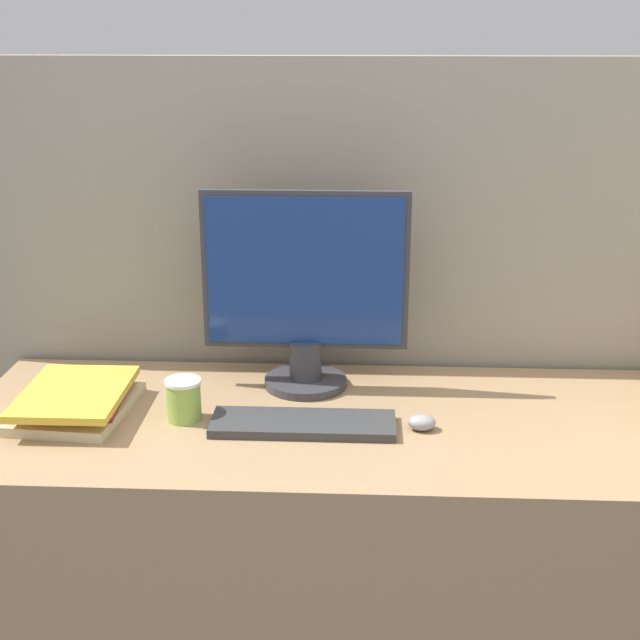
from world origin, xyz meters
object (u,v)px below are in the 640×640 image
(monitor, at_px, (305,296))
(coffee_cup, at_px, (184,400))
(book_stack, at_px, (75,401))
(keyboard, at_px, (303,424))
(mouse, at_px, (422,423))

(monitor, relative_size, coffee_cup, 5.13)
(coffee_cup, relative_size, book_stack, 0.29)
(keyboard, bearing_deg, book_stack, 174.19)
(keyboard, bearing_deg, monitor, 92.44)
(keyboard, height_order, mouse, mouse)
(monitor, bearing_deg, keyboard, -87.56)
(keyboard, distance_m, book_stack, 0.52)
(keyboard, xyz_separation_m, book_stack, (-0.52, 0.05, 0.02))
(monitor, relative_size, keyboard, 1.21)
(coffee_cup, bearing_deg, keyboard, -6.90)
(mouse, bearing_deg, monitor, 138.50)
(monitor, bearing_deg, mouse, -41.50)
(mouse, relative_size, book_stack, 0.19)
(coffee_cup, bearing_deg, mouse, -2.90)
(monitor, height_order, mouse, monitor)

